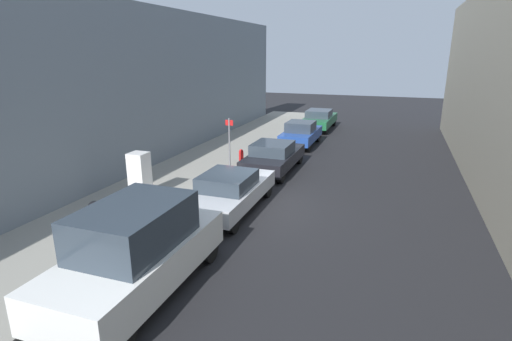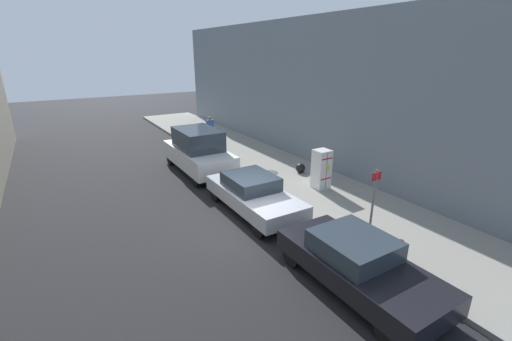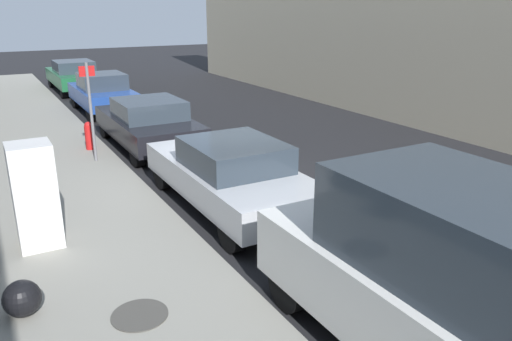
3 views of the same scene
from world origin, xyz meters
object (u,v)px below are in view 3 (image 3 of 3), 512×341
at_px(discarded_refrigerator, 35,196).
at_px(parked_hatchback_blue, 102,92).
at_px(parked_sedan_silver, 230,173).
at_px(street_sign_post, 91,107).
at_px(fire_hydrant, 89,135).
at_px(parked_sedan_green, 74,75).
at_px(parked_sedan_dark, 148,122).
at_px(trash_bag, 22,298).
at_px(parked_van_white, 458,284).

distance_m(discarded_refrigerator, parked_hatchback_blue, 11.32).
height_order(parked_sedan_silver, parked_hatchback_blue, parked_hatchback_blue).
bearing_deg(street_sign_post, discarded_refrigerator, -112.80).
height_order(fire_hydrant, parked_sedan_green, parked_sedan_green).
xyz_separation_m(discarded_refrigerator, fire_hydrant, (1.87, 5.34, -0.46)).
height_order(parked_sedan_silver, parked_sedan_dark, parked_sedan_silver).
relative_size(street_sign_post, parked_sedan_green, 0.50).
bearing_deg(parked_sedan_silver, street_sign_post, 113.17).
bearing_deg(fire_hydrant, street_sign_post, -95.12).
bearing_deg(street_sign_post, parked_sedan_green, 81.98).
bearing_deg(trash_bag, parked_sedan_dark, 61.59).
distance_m(parked_sedan_dark, parked_sedan_green, 11.03).
xyz_separation_m(trash_bag, parked_sedan_dark, (3.93, 7.26, 0.32)).
bearing_deg(parked_van_white, parked_sedan_green, 90.00).
bearing_deg(discarded_refrigerator, parked_sedan_green, 77.98).
bearing_deg(street_sign_post, parked_van_white, -79.53).
bearing_deg(trash_bag, street_sign_post, 70.18).
relative_size(trash_bag, parked_sedan_dark, 0.10).
bearing_deg(parked_sedan_silver, parked_van_white, -90.00).
bearing_deg(fire_hydrant, parked_van_white, -81.20).
xyz_separation_m(street_sign_post, trash_bag, (-2.22, -6.15, -1.11)).
relative_size(fire_hydrant, trash_bag, 1.62).
bearing_deg(fire_hydrant, parked_sedan_silver, -72.60).
relative_size(discarded_refrigerator, trash_bag, 3.65).
bearing_deg(parked_sedan_green, parked_hatchback_blue, -90.00).
xyz_separation_m(street_sign_post, parked_van_white, (1.71, -9.26, -0.43)).
xyz_separation_m(street_sign_post, parked_sedan_silver, (1.71, -4.00, -0.77)).
bearing_deg(parked_sedan_green, discarded_refrigerator, -102.02).
bearing_deg(trash_bag, parked_hatchback_blue, 72.83).
distance_m(street_sign_post, parked_sedan_dark, 2.19).
relative_size(discarded_refrigerator, parked_van_white, 0.35).
distance_m(parked_sedan_silver, parked_sedan_dark, 5.11).
relative_size(parked_van_white, parked_sedan_silver, 1.07).
xyz_separation_m(street_sign_post, parked_sedan_dark, (1.71, 1.11, -0.79)).
distance_m(trash_bag, parked_van_white, 5.05).
bearing_deg(parked_van_white, street_sign_post, 100.47).
relative_size(street_sign_post, parked_hatchback_blue, 0.59).
distance_m(discarded_refrigerator, trash_bag, 2.08).
relative_size(fire_hydrant, parked_van_white, 0.15).
height_order(trash_bag, parked_hatchback_blue, parked_hatchback_blue).
distance_m(fire_hydrant, parked_hatchback_blue, 5.67).
relative_size(parked_hatchback_blue, parked_sedan_green, 0.86).
bearing_deg(parked_sedan_dark, street_sign_post, -147.05).
distance_m(street_sign_post, parked_hatchback_blue, 6.82).
xyz_separation_m(parked_van_white, parked_hatchback_blue, (-0.00, 15.82, -0.31)).
height_order(street_sign_post, parked_van_white, street_sign_post).
distance_m(fire_hydrant, parked_van_white, 10.53).
bearing_deg(trash_bag, parked_sedan_silver, 28.71).
relative_size(parked_sedan_dark, parked_hatchback_blue, 1.09).
distance_m(parked_sedan_dark, parked_hatchback_blue, 5.46).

